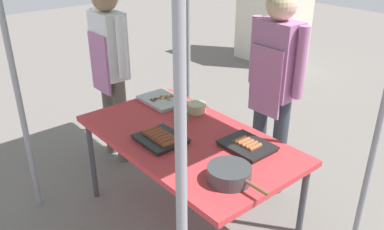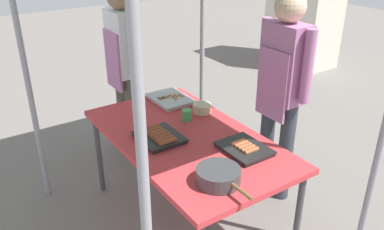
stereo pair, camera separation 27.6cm
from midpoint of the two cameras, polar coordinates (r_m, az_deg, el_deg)
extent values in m
plane|color=#66605B|center=(3.23, -3.23, -14.86)|extent=(18.00, 18.00, 0.00)
cube|color=#C63338|center=(2.81, -3.60, -3.47)|extent=(1.60, 0.90, 0.04)
cylinder|color=#3F3F44|center=(3.41, -16.31, -6.28)|extent=(0.04, 0.04, 0.71)
cylinder|color=#3F3F44|center=(3.72, -5.46, -2.40)|extent=(0.04, 0.04, 0.71)
cylinder|color=#3F3F44|center=(2.82, 12.59, -13.22)|extent=(0.04, 0.04, 0.71)
cylinder|color=gray|center=(3.17, -26.30, 4.72)|extent=(0.04, 0.04, 2.21)
cylinder|color=gray|center=(1.57, -6.65, -13.50)|extent=(0.04, 0.04, 2.21)
cylinder|color=gray|center=(3.83, -2.66, 10.62)|extent=(0.04, 0.04, 2.21)
cube|color=black|center=(2.66, 4.93, -4.61)|extent=(0.32, 0.25, 0.02)
cube|color=black|center=(2.65, 4.94, -4.31)|extent=(0.34, 0.26, 0.01)
cylinder|color=#9E512D|center=(2.69, 3.94, -3.59)|extent=(0.03, 0.11, 0.03)
cylinder|color=#9E512D|center=(2.67, 4.44, -3.86)|extent=(0.03, 0.11, 0.03)
cylinder|color=#9E512D|center=(2.65, 4.95, -4.13)|extent=(0.03, 0.11, 0.03)
cylinder|color=#9E512D|center=(2.63, 5.47, -4.41)|extent=(0.03, 0.11, 0.03)
cylinder|color=#9E512D|center=(2.61, 5.99, -4.69)|extent=(0.03, 0.11, 0.03)
cube|color=#ADADB2|center=(3.35, -6.57, 1.97)|extent=(0.36, 0.27, 0.02)
cube|color=#ADADB2|center=(3.35, -6.59, 2.22)|extent=(0.38, 0.28, 0.01)
cylinder|color=tan|center=(3.30, -7.88, 1.88)|extent=(0.18, 0.01, 0.01)
cube|color=#B7663D|center=(3.30, -7.85, 1.86)|extent=(0.02, 0.02, 0.02)
cube|color=#B7663D|center=(3.33, -8.19, 2.05)|extent=(0.02, 0.02, 0.02)
cube|color=#B7663D|center=(3.32, -8.11, 2.01)|extent=(0.02, 0.02, 0.02)
cube|color=#B7663D|center=(3.31, -7.93, 1.90)|extent=(0.02, 0.02, 0.02)
cylinder|color=tan|center=(3.32, -7.36, 2.04)|extent=(0.18, 0.01, 0.01)
cube|color=#B7663D|center=(3.32, -7.42, 2.07)|extent=(0.02, 0.02, 0.02)
cube|color=#B7663D|center=(3.33, -7.54, 2.14)|extent=(0.02, 0.02, 0.02)
cube|color=#B7663D|center=(3.34, -7.59, 2.17)|extent=(0.02, 0.02, 0.02)
cylinder|color=tan|center=(3.34, -6.85, 2.21)|extent=(0.18, 0.01, 0.01)
cube|color=#B7663D|center=(3.35, -7.04, 2.31)|extent=(0.02, 0.02, 0.02)
cube|color=#B7663D|center=(3.34, -6.88, 2.22)|extent=(0.02, 0.02, 0.02)
cylinder|color=tan|center=(3.36, -6.34, 2.36)|extent=(0.18, 0.01, 0.01)
cube|color=#B7663D|center=(3.31, -5.74, 2.05)|extent=(0.02, 0.02, 0.02)
cube|color=#B7663D|center=(3.34, -6.20, 2.29)|extent=(0.02, 0.02, 0.02)
cube|color=#B7663D|center=(3.34, -6.08, 2.23)|extent=(0.02, 0.02, 0.02)
cube|color=#B7663D|center=(3.38, -6.69, 2.55)|extent=(0.02, 0.02, 0.02)
cylinder|color=tan|center=(3.37, -5.83, 2.52)|extent=(0.18, 0.01, 0.01)
cube|color=#B7663D|center=(3.39, -6.01, 2.62)|extent=(0.02, 0.02, 0.02)
cube|color=#B7663D|center=(3.36, -5.65, 2.43)|extent=(0.02, 0.02, 0.02)
cylinder|color=tan|center=(3.39, -5.33, 2.68)|extent=(0.18, 0.01, 0.01)
cube|color=#B7663D|center=(3.35, -4.85, 2.43)|extent=(0.02, 0.02, 0.02)
cube|color=#B7663D|center=(3.37, -5.11, 2.56)|extent=(0.02, 0.02, 0.02)
cube|color=#B7663D|center=(3.39, -5.30, 2.66)|extent=(0.02, 0.02, 0.02)
cube|color=black|center=(2.75, -7.40, -3.63)|extent=(0.31, 0.27, 0.02)
cube|color=black|center=(2.75, -7.42, -3.34)|extent=(0.32, 0.28, 0.01)
cylinder|color=brown|center=(2.83, -8.73, -2.25)|extent=(0.04, 0.13, 0.04)
cylinder|color=brown|center=(2.80, -8.30, -2.54)|extent=(0.04, 0.13, 0.04)
cylinder|color=brown|center=(2.77, -7.87, -2.83)|extent=(0.04, 0.13, 0.04)
cylinder|color=brown|center=(2.74, -7.43, -3.13)|extent=(0.04, 0.13, 0.04)
cylinder|color=brown|center=(2.71, -6.98, -3.43)|extent=(0.04, 0.13, 0.04)
cylinder|color=brown|center=(2.68, -6.52, -3.75)|extent=(0.04, 0.13, 0.04)
cylinder|color=brown|center=(2.65, -6.05, -4.06)|extent=(0.04, 0.13, 0.04)
cylinder|color=#38383A|center=(2.32, 1.90, -8.49)|extent=(0.26, 0.26, 0.09)
cylinder|color=brown|center=(2.19, 5.63, -10.41)|extent=(0.16, 0.02, 0.02)
cylinder|color=#386B33|center=(2.30, 1.91, -7.75)|extent=(0.24, 0.24, 0.01)
cylinder|color=#BFB28C|center=(3.15, -1.84, 0.99)|extent=(0.15, 0.15, 0.07)
cylinder|color=#3F994C|center=(3.01, -3.84, -0.12)|extent=(0.07, 0.07, 0.09)
cylinder|color=#333842|center=(3.48, 7.27, -3.28)|extent=(0.12, 0.12, 0.85)
cylinder|color=#333842|center=(3.36, 10.01, -4.65)|extent=(0.12, 0.12, 0.85)
cube|color=#B26B9E|center=(3.13, 9.48, 7.70)|extent=(0.34, 0.20, 0.60)
cube|color=#B26B9E|center=(3.10, 7.94, 4.68)|extent=(0.30, 0.02, 0.54)
cylinder|color=#B26B9E|center=(3.26, 6.59, 9.16)|extent=(0.08, 0.08, 0.54)
cylinder|color=#B26B9E|center=(2.99, 12.70, 7.18)|extent=(0.08, 0.08, 0.54)
sphere|color=#D8B293|center=(3.03, 10.06, 15.21)|extent=(0.23, 0.23, 0.23)
cylinder|color=#595147|center=(4.02, -13.58, 0.14)|extent=(0.12, 0.12, 0.83)
cylinder|color=#595147|center=(3.84, -12.06, -0.94)|extent=(0.12, 0.12, 0.83)
cube|color=white|center=(3.68, -13.91, 9.60)|extent=(0.34, 0.20, 0.59)
cube|color=#B26B9E|center=(3.68, -15.19, 7.03)|extent=(0.30, 0.02, 0.53)
cylinder|color=white|center=(3.87, -15.48, 10.63)|extent=(0.08, 0.08, 0.53)
cylinder|color=white|center=(3.48, -12.28, 9.38)|extent=(0.08, 0.08, 0.53)
camera|label=1|loc=(0.14, -92.86, -1.37)|focal=37.43mm
camera|label=2|loc=(0.14, 87.14, 1.37)|focal=37.43mm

